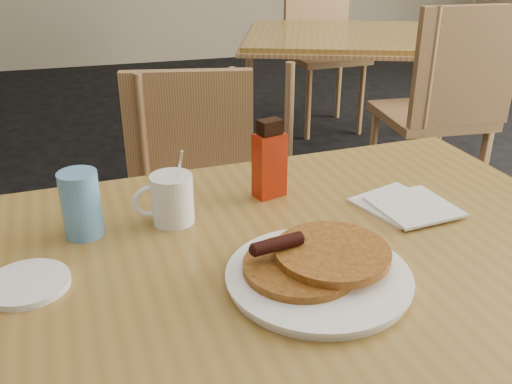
% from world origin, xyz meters
% --- Properties ---
extents(main_table, '(1.37, 0.97, 0.75)m').
position_xyz_m(main_table, '(0.01, -0.02, 0.71)').
color(main_table, olive).
rests_on(main_table, floor).
extents(neighbor_table, '(1.61, 1.35, 0.75)m').
position_xyz_m(neighbor_table, '(1.18, 1.98, 0.71)').
color(neighbor_table, olive).
rests_on(neighbor_table, floor).
extents(chair_main_far, '(0.47, 0.48, 0.89)m').
position_xyz_m(chair_main_far, '(-0.02, 0.73, 0.53)').
color(chair_main_far, '#AE8252').
rests_on(chair_main_far, floor).
extents(chair_neighbor_far, '(0.48, 0.48, 1.01)m').
position_xyz_m(chair_neighbor_far, '(1.20, 2.73, 0.61)').
color(chair_neighbor_far, '#AE8252').
rests_on(chair_neighbor_far, floor).
extents(chair_neighbor_near, '(0.48, 0.48, 1.00)m').
position_xyz_m(chair_neighbor_near, '(1.19, 1.24, 0.60)').
color(chair_neighbor_near, '#AE8252').
rests_on(chair_neighbor_near, floor).
extents(pancake_plate, '(0.31, 0.31, 0.07)m').
position_xyz_m(pancake_plate, '(0.04, -0.13, 0.77)').
color(pancake_plate, white).
rests_on(pancake_plate, main_table).
extents(coffee_mug, '(0.12, 0.08, 0.16)m').
position_xyz_m(coffee_mug, '(-0.17, 0.15, 0.80)').
color(coffee_mug, white).
rests_on(coffee_mug, main_table).
extents(syrup_bottle, '(0.08, 0.06, 0.18)m').
position_xyz_m(syrup_bottle, '(0.06, 0.21, 0.83)').
color(syrup_bottle, maroon).
rests_on(syrup_bottle, main_table).
extents(napkin_stack, '(0.20, 0.21, 0.01)m').
position_xyz_m(napkin_stack, '(0.32, 0.07, 0.76)').
color(napkin_stack, silver).
rests_on(napkin_stack, main_table).
extents(blue_tumbler, '(0.09, 0.09, 0.13)m').
position_xyz_m(blue_tumbler, '(-0.34, 0.14, 0.82)').
color(blue_tumbler, '#5C9CD7').
rests_on(blue_tumbler, main_table).
extents(side_saucer, '(0.15, 0.15, 0.01)m').
position_xyz_m(side_saucer, '(-0.43, -0.02, 0.76)').
color(side_saucer, white).
rests_on(side_saucer, main_table).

